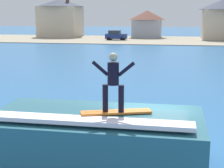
{
  "coord_description": "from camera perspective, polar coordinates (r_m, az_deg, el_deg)",
  "views": [
    {
      "loc": [
        0.81,
        -11.27,
        4.66
      ],
      "look_at": [
        -1.56,
        1.34,
        2.11
      ],
      "focal_mm": 55.68,
      "sensor_mm": 36.0,
      "label": 1
    }
  ],
  "objects": [
    {
      "name": "car_near_shore",
      "position": [
        65.19,
        0.63,
        8.0
      ],
      "size": [
        3.92,
        2.22,
        1.86
      ],
      "color": "navy",
      "rests_on": "ground_plane"
    },
    {
      "name": "surfboard",
      "position": [
        9.97,
        0.67,
        -4.63
      ],
      "size": [
        2.04,
        1.04,
        0.06
      ],
      "color": "orange",
      "rests_on": "wave_crest"
    },
    {
      "name": "shoreline_bank",
      "position": [
        66.21,
        9.99,
        7.1
      ],
      "size": [
        120.0,
        22.02,
        0.1
      ],
      "color": "gray",
      "rests_on": "ground_plane"
    },
    {
      "name": "ground_plane",
      "position": [
        12.23,
        6.17,
        -11.23
      ],
      "size": [
        260.0,
        260.0,
        0.0
      ],
      "primitive_type": "plane",
      "color": "#285F98"
    },
    {
      "name": "wave_crest",
      "position": [
        10.78,
        -2.78,
        -9.2
      ],
      "size": [
        6.47,
        3.35,
        1.9
      ],
      "color": "#275D6D",
      "rests_on": "ground_plane"
    },
    {
      "name": "house_small_cottage",
      "position": [
        72.55,
        5.78,
        9.99
      ],
      "size": [
        7.47,
        7.47,
        5.58
      ],
      "color": "#9EA3AD",
      "rests_on": "ground_plane"
    },
    {
      "name": "house_with_chimney",
      "position": [
        76.57,
        -8.44,
        10.93
      ],
      "size": [
        10.23,
        10.23,
        8.65
      ],
      "color": "beige",
      "rests_on": "ground_plane"
    },
    {
      "name": "house_gabled_white",
      "position": [
        70.01,
        17.91,
        10.48
      ],
      "size": [
        9.55,
        9.55,
        7.77
      ],
      "color": "beige",
      "rests_on": "ground_plane"
    },
    {
      "name": "surfer",
      "position": [
        9.7,
        0.2,
        0.8
      ],
      "size": [
        1.22,
        0.32,
        1.68
      ],
      "color": "black",
      "rests_on": "surfboard"
    }
  ]
}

